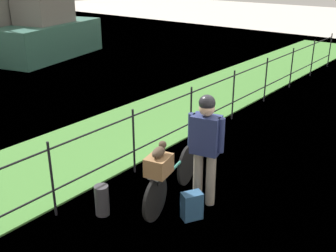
% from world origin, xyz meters
% --- Properties ---
extents(ground_plane, '(60.00, 60.00, 0.00)m').
position_xyz_m(ground_plane, '(0.00, 0.00, 0.00)').
color(ground_plane, beige).
extents(grass_strip, '(27.00, 2.40, 0.03)m').
position_xyz_m(grass_strip, '(0.00, 3.37, 0.01)').
color(grass_strip, '#478438').
rests_on(grass_strip, ground).
extents(iron_fence, '(18.04, 0.04, 1.14)m').
position_xyz_m(iron_fence, '(0.00, 2.02, 0.66)').
color(iron_fence, black).
rests_on(iron_fence, ground).
extents(bicycle_main, '(1.71, 0.43, 0.65)m').
position_xyz_m(bicycle_main, '(-1.13, 0.97, 0.35)').
color(bicycle_main, black).
rests_on(bicycle_main, ground).
extents(wooden_crate, '(0.42, 0.37, 0.26)m').
position_xyz_m(wooden_crate, '(-1.52, 0.88, 0.79)').
color(wooden_crate, olive).
rests_on(wooden_crate, bicycle_main).
extents(terrier_dog, '(0.32, 0.20, 0.18)m').
position_xyz_m(terrier_dog, '(-1.50, 0.89, 1.00)').
color(terrier_dog, '#4C3D2D').
rests_on(terrier_dog, wooden_crate).
extents(cyclist_person, '(0.34, 0.53, 1.68)m').
position_xyz_m(cyclist_person, '(-0.86, 0.57, 1.00)').
color(cyclist_person, gray).
rests_on(cyclist_person, ground).
extents(backpack_on_paving, '(0.33, 0.29, 0.40)m').
position_xyz_m(backpack_on_paving, '(-1.31, 0.47, 0.20)').
color(backpack_on_paving, '#28517A').
rests_on(backpack_on_paving, ground).
extents(mooring_bollard, '(0.20, 0.20, 0.46)m').
position_xyz_m(mooring_bollard, '(-2.02, 1.52, 0.23)').
color(mooring_bollard, '#38383D').
rests_on(mooring_bollard, ground).
extents(moored_boat_far, '(4.79, 3.02, 4.27)m').
position_xyz_m(moored_boat_far, '(3.91, 10.92, 0.98)').
color(moored_boat_far, '#336656').
rests_on(moored_boat_far, ground).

